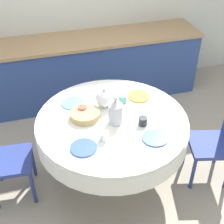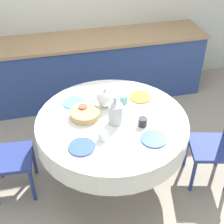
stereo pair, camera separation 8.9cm
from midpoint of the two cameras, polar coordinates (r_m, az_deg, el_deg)
The scene contains 16 objects.
ground_plane at distance 3.38m, azimuth 0.77°, elevation -11.62°, with size 12.00×12.00×0.00m, color #9E937F.
kitchen_counter at distance 4.30m, azimuth -4.33°, elevation 7.84°, with size 3.24×0.64×0.89m.
dining_table at distance 2.92m, azimuth 0.87°, elevation -3.18°, with size 1.41×1.41×0.77m.
chair_left at distance 3.20m, azimuth 20.01°, elevation -5.08°, with size 0.49×0.49×0.92m.
chair_right at distance 3.06m, azimuth -19.00°, elevation -7.05°, with size 0.43×0.43×0.92m.
plate_near_left at distance 2.56m, azimuth -4.55°, elevation -6.39°, with size 0.22×0.22×0.01m, color #3856AD.
cup_near_left at distance 2.61m, azimuth -0.77°, elevation -4.35°, with size 0.08×0.08×0.08m, color white.
plate_near_right at distance 2.66m, azimuth 8.60°, elevation -4.93°, with size 0.22×0.22×0.01m, color #3856AD.
cup_near_right at distance 2.77m, azimuth 6.53°, elevation -1.84°, with size 0.08×0.08×0.08m, color #28282D.
plate_far_left at distance 3.07m, azimuth -6.12°, elevation 1.77°, with size 0.22×0.22×0.01m, color #60BCB7.
cup_far_left at distance 2.91m, azimuth -4.46°, elevation 0.43°, with size 0.08×0.08×0.08m, color #CC4C3D.
plate_far_right at distance 3.14m, azimuth 6.02°, elevation 2.75°, with size 0.22×0.22×0.01m, color orange.
cup_far_right at distance 3.04m, azimuth 2.99°, elevation 2.34°, with size 0.08×0.08×0.08m, color #5BA39E.
coffee_carafe at distance 2.74m, azimuth 1.52°, elevation -0.01°, with size 0.13×0.13×0.28m.
teapot at distance 2.95m, azimuth -0.34°, elevation 2.53°, with size 0.23×0.17×0.22m.
bread_basket at distance 2.86m, azimuth -4.05°, elevation -0.36°, with size 0.27×0.27×0.06m, color tan.
Camera 2 is at (-0.53, -2.17, 2.53)m, focal length 50.00 mm.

